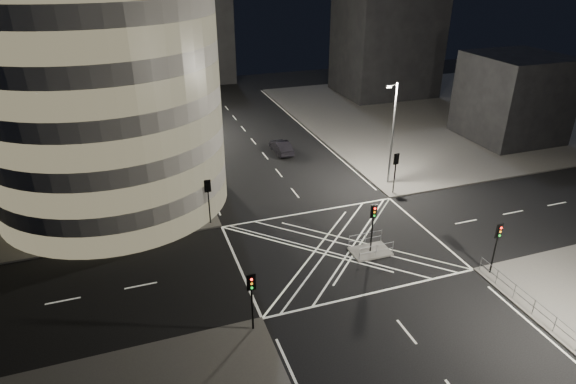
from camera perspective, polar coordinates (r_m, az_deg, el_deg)
name	(u,v)px	position (r m, az deg, el deg)	size (l,w,h in m)	color
ground	(338,247)	(38.18, 5.98, -6.49)	(120.00, 120.00, 0.00)	black
sidewalk_far_right	(444,113)	(73.50, 18.06, 8.88)	(42.00, 42.00, 0.15)	#555250
central_island	(370,251)	(37.83, 9.71, -6.96)	(3.00, 2.00, 0.15)	slate
office_tower_curved	(38,56)	(48.66, -27.48, 14.13)	(30.00, 29.00, 27.20)	#9C9993
office_block_rear	(51,36)	(71.87, -26.32, 16.27)	(24.00, 16.00, 22.00)	#9C9993
building_right_far	(386,45)	(80.73, 11.50, 16.67)	(14.00, 12.00, 15.00)	black
building_right_near	(513,97)	(64.80, 25.10, 10.14)	(10.00, 10.00, 10.00)	black
building_far_end	(177,30)	(88.18, -12.99, 18.22)	(18.00, 8.00, 18.00)	black
tree_a	(182,168)	(41.25, -12.50, 2.84)	(5.06, 5.06, 7.35)	black
tree_b	(172,135)	(46.53, -13.61, 6.56)	(4.59, 4.59, 7.92)	black
tree_c	(166,128)	(52.58, -14.26, 7.41)	(4.19, 4.19, 6.50)	black
tree_d	(159,100)	(57.92, -15.08, 10.50)	(5.73, 5.73, 8.77)	black
tree_e	(155,96)	(63.99, -15.49, 10.89)	(4.40, 4.40, 6.91)	black
traffic_signal_fl	(208,194)	(40.15, -9.44, -0.18)	(0.55, 0.22, 4.00)	black
traffic_signal_nl	(252,292)	(28.78, -4.34, -11.73)	(0.55, 0.22, 4.00)	black
traffic_signal_fr	(396,166)	(45.94, 12.64, 3.05)	(0.55, 0.22, 4.00)	black
traffic_signal_nr	(497,239)	(36.43, 23.55, -5.17)	(0.55, 0.22, 4.00)	black
traffic_signal_island	(373,219)	(36.36, 10.05, -3.22)	(0.55, 0.22, 4.00)	black
street_lamp_left_near	(188,143)	(43.78, -11.78, 5.66)	(1.25, 0.25, 10.00)	slate
street_lamp_left_far	(165,93)	(60.90, -14.33, 11.26)	(1.25, 0.25, 10.00)	slate
street_lamp_right_far	(392,131)	(47.07, 12.26, 7.09)	(1.25, 0.25, 10.00)	slate
railing_near_right	(544,315)	(34.37, 28.08, -12.76)	(0.06, 11.70, 1.10)	slate
railing_island_south	(376,251)	(36.84, 10.44, -6.87)	(2.80, 0.06, 1.10)	slate
railing_island_north	(365,239)	(38.16, 9.15, -5.49)	(2.80, 0.06, 1.10)	slate
sedan	(281,147)	(55.41, -0.82, 5.37)	(1.57, 4.49, 1.48)	black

